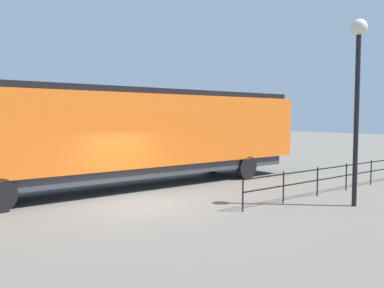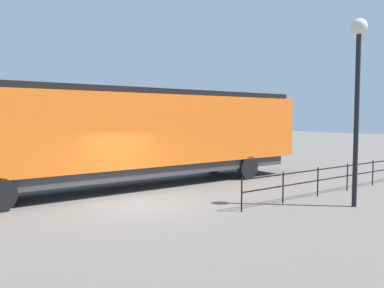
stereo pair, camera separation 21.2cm
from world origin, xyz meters
The scene contains 4 objects.
ground_plane centered at (0.00, 0.00, 0.00)m, with size 120.00×120.00×0.00m, color #666059.
locomotive centered at (-3.02, 2.06, 2.34)m, with size 2.92×17.30×4.17m.
lamp_post centered at (4.66, 5.61, 4.42)m, with size 0.53×0.53×6.22m.
platform_fence centered at (2.89, 8.07, 0.73)m, with size 0.05×12.02×1.11m.
Camera 2 is at (11.86, -6.68, 3.02)m, focal length 37.11 mm.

